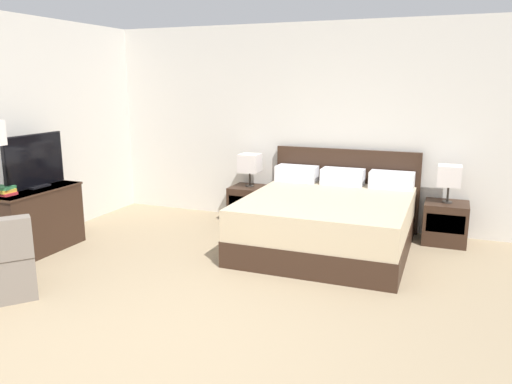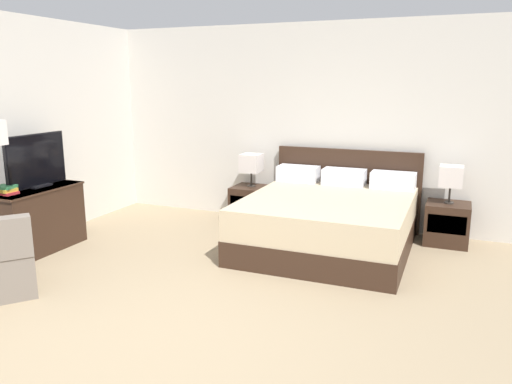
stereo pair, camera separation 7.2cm
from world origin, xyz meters
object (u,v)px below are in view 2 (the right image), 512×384
at_px(nightstand_right, 447,224).
at_px(table_lamp_left, 251,163).
at_px(bed, 329,221).
at_px(dresser, 35,218).
at_px(book_small_top, 5,187).
at_px(tv, 36,161).
at_px(table_lamp_right, 451,177).
at_px(book_blue_cover, 6,190).
at_px(nightstand_left, 251,204).
at_px(book_red_cover, 6,193).

height_order(nightstand_right, table_lamp_left, table_lamp_left).
xyz_separation_m(bed, table_lamp_left, (-1.26, 0.69, 0.49)).
relative_size(dresser, book_small_top, 5.72).
distance_m(bed, tv, 3.39).
bearing_deg(table_lamp_left, table_lamp_right, 0.00).
bearing_deg(book_blue_cover, bed, 28.25).
bearing_deg(table_lamp_left, bed, -28.86).
relative_size(bed, table_lamp_right, 4.45).
distance_m(nightstand_left, tv, 2.76).
height_order(nightstand_right, book_red_cover, book_red_cover).
distance_m(table_lamp_left, book_blue_cover, 2.99).
bearing_deg(bed, book_blue_cover, -151.75).
relative_size(bed, dresser, 1.86).
height_order(nightstand_left, book_red_cover, book_red_cover).
bearing_deg(book_blue_cover, table_lamp_right, 28.42).
xyz_separation_m(table_lamp_left, book_red_cover, (-1.83, -2.36, -0.08)).
bearing_deg(book_small_top, bed, 28.23).
xyz_separation_m(table_lamp_left, book_small_top, (-1.84, -2.36, -0.01)).
height_order(table_lamp_right, dresser, table_lamp_right).
bearing_deg(book_blue_cover, table_lamp_left, 52.11).
distance_m(book_red_cover, book_blue_cover, 0.03).
distance_m(table_lamp_left, table_lamp_right, 2.52).
relative_size(nightstand_left, dresser, 0.46).
bearing_deg(nightstand_left, book_blue_cover, -127.91).
bearing_deg(nightstand_left, table_lamp_left, 90.00).
distance_m(tv, book_blue_cover, 0.49).
distance_m(table_lamp_right, book_red_cover, 4.95).
bearing_deg(bed, nightstand_left, 151.19).
relative_size(tv, book_red_cover, 3.65).
bearing_deg(book_small_top, book_red_cover, 0.00).
relative_size(nightstand_left, tv, 0.60).
relative_size(table_lamp_left, table_lamp_right, 1.00).
xyz_separation_m(dresser, book_small_top, (-0.02, -0.33, 0.43)).
bearing_deg(book_red_cover, table_lamp_right, 28.44).
bearing_deg(tv, nightstand_left, 46.69).
xyz_separation_m(table_lamp_left, dresser, (-1.82, -2.03, -0.44)).
height_order(nightstand_right, tv, tv).
xyz_separation_m(bed, book_blue_cover, (-3.10, -1.66, 0.44)).
bearing_deg(book_small_top, table_lamp_right, 28.41).
bearing_deg(nightstand_right, table_lamp_right, 90.00).
distance_m(bed, nightstand_left, 1.44).
bearing_deg(nightstand_right, dresser, -155.01).
bearing_deg(book_small_top, nightstand_right, 28.39).
bearing_deg(dresser, tv, 88.46).
bearing_deg(table_lamp_left, nightstand_left, -90.00).
distance_m(nightstand_right, table_lamp_right, 0.57).
relative_size(nightstand_right, book_red_cover, 2.19).
distance_m(nightstand_left, dresser, 2.72).
distance_m(nightstand_right, tv, 4.81).
xyz_separation_m(dresser, tv, (0.00, 0.10, 0.64)).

